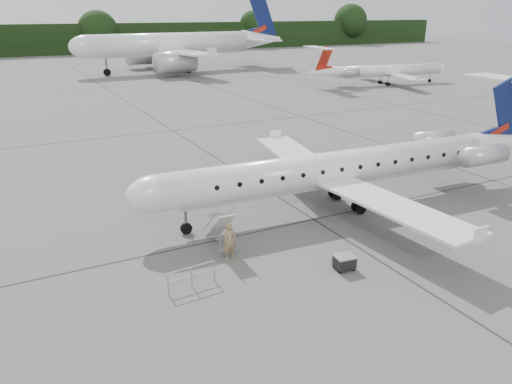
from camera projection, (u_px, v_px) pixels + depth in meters
ground at (400, 230)px, 27.51m from camera, size 320.00×320.00×0.00m
treeline at (64, 39)px, 134.56m from camera, size 260.00×4.00×8.00m
main_regional_jet at (336, 152)px, 29.44m from camera, size 28.77×21.49×7.09m
airstair at (220, 227)px, 25.19m from camera, size 0.99×2.53×2.22m
passenger at (230, 241)px, 24.05m from camera, size 0.75×0.55×1.90m
safety_railing at (192, 277)px, 21.67m from camera, size 2.20×0.24×1.00m
baggage_cart at (344, 262)px, 23.22m from camera, size 0.97×0.82×0.78m
bg_narrowbody at (171, 33)px, 95.58m from camera, size 42.43×31.66×14.66m
bg_regional_right at (390, 65)px, 80.24m from camera, size 26.07×20.40×6.26m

